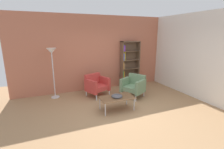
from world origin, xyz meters
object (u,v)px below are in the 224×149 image
at_px(coffee_table_low, 117,98).
at_px(decorative_bowl, 117,96).
at_px(armchair_near_window, 134,85).
at_px(bookshelf_tall, 129,64).
at_px(armchair_corner_red, 96,85).
at_px(floor_lamp_torchiere, 52,57).

relative_size(coffee_table_low, decorative_bowl, 3.12).
height_order(decorative_bowl, armchair_near_window, armchair_near_window).
xyz_separation_m(bookshelf_tall, decorative_bowl, (-1.42, -1.96, -0.51)).
bearing_deg(coffee_table_low, armchair_near_window, 37.17).
bearing_deg(coffee_table_low, bookshelf_tall, 54.16).
bearing_deg(decorative_bowl, armchair_near_window, 37.17).
relative_size(bookshelf_tall, armchair_near_window, 2.04).
bearing_deg(bookshelf_tall, armchair_corner_red, -159.25).
bearing_deg(bookshelf_tall, floor_lamp_torchiere, -175.75).
xyz_separation_m(bookshelf_tall, armchair_corner_red, (-1.62, -0.61, -0.53)).
bearing_deg(armchair_corner_red, floor_lamp_torchiere, 142.31).
distance_m(coffee_table_low, decorative_bowl, 0.07).
bearing_deg(armchair_corner_red, bookshelf_tall, -1.53).
distance_m(decorative_bowl, armchair_corner_red, 1.36).
bearing_deg(armchair_corner_red, coffee_table_low, -103.57).
bearing_deg(floor_lamp_torchiere, armchair_near_window, -20.56).
xyz_separation_m(bookshelf_tall, floor_lamp_torchiere, (-3.03, -0.23, 0.50)).
relative_size(armchair_corner_red, floor_lamp_torchiere, 0.52).
xyz_separation_m(coffee_table_low, armchair_near_window, (1.00, 0.75, 0.05)).
distance_m(bookshelf_tall, floor_lamp_torchiere, 3.08).
relative_size(bookshelf_tall, floor_lamp_torchiere, 1.09).
bearing_deg(armchair_near_window, bookshelf_tall, 131.33).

